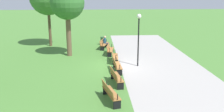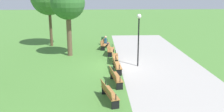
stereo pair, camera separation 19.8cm
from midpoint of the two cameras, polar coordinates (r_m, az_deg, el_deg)
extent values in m
plane|color=#477A33|center=(18.22, 0.78, -2.42)|extent=(120.00, 120.00, 0.00)
cube|color=#A39E99|center=(18.74, 10.91, -2.18)|extent=(26.39, 6.10, 0.01)
cube|color=#996633|center=(23.81, -2.05, 2.81)|extent=(1.99, 0.90, 0.04)
cube|color=#996633|center=(23.81, -2.53, 3.39)|extent=(1.91, 0.58, 0.40)
cube|color=black|center=(24.73, -1.58, 2.71)|extent=(0.15, 0.38, 0.43)
cylinder|color=black|center=(24.64, -1.54, 3.60)|extent=(0.05, 0.05, 0.30)
cube|color=black|center=(23.00, -2.54, 1.77)|extent=(0.15, 0.38, 0.43)
cylinder|color=black|center=(22.91, -2.51, 2.73)|extent=(0.05, 0.05, 0.30)
cube|color=#996633|center=(21.54, -0.63, 1.53)|extent=(1.98, 0.72, 0.04)
cube|color=#996633|center=(21.50, -1.16, 2.17)|extent=(1.93, 0.39, 0.40)
cube|color=black|center=(22.47, -0.40, 1.48)|extent=(0.11, 0.38, 0.43)
cylinder|color=black|center=(22.38, -0.35, 2.46)|extent=(0.05, 0.05, 0.30)
cube|color=black|center=(20.71, -0.88, 0.32)|extent=(0.11, 0.38, 0.43)
cylinder|color=black|center=(20.62, -0.83, 1.39)|extent=(0.05, 0.05, 0.30)
cube|color=#996633|center=(19.24, 0.43, -0.09)|extent=(1.96, 0.54, 0.04)
cube|color=#996633|center=(19.18, -0.17, 0.61)|extent=(1.94, 0.20, 0.40)
cube|color=black|center=(20.18, 0.38, -0.07)|extent=(0.08, 0.38, 0.43)
cylinder|color=black|center=(20.08, 0.44, 1.02)|extent=(0.05, 0.05, 0.30)
cube|color=black|center=(18.43, 0.48, -1.52)|extent=(0.08, 0.38, 0.43)
cylinder|color=black|center=(18.32, 0.54, -0.33)|extent=(0.05, 0.05, 0.30)
cube|color=#996633|center=(16.94, 0.98, -2.17)|extent=(1.96, 0.54, 0.04)
cube|color=#996633|center=(16.85, 0.31, -1.40)|extent=(1.94, 0.20, 0.40)
cube|color=black|center=(17.87, 0.61, -2.04)|extent=(0.08, 0.38, 0.43)
cylinder|color=black|center=(17.76, 0.67, -0.82)|extent=(0.05, 0.05, 0.30)
cube|color=black|center=(16.15, 1.38, -3.89)|extent=(0.08, 0.38, 0.43)
cylinder|color=black|center=(16.03, 1.46, -2.55)|extent=(0.05, 0.05, 0.30)
cube|color=#996633|center=(14.67, 0.77, -4.90)|extent=(1.98, 0.72, 0.04)
cube|color=#996633|center=(14.55, 0.00, -4.06)|extent=(1.93, 0.39, 0.40)
cube|color=black|center=(15.58, 0.02, -4.60)|extent=(0.11, 0.38, 0.43)
cylinder|color=black|center=(15.46, 0.10, -3.22)|extent=(0.05, 0.05, 0.30)
cube|color=black|center=(13.92, 1.60, -7.04)|extent=(0.11, 0.38, 0.43)
cylinder|color=black|center=(13.78, 1.69, -5.50)|extent=(0.05, 0.05, 0.30)
cube|color=#996633|center=(12.46, -0.62, -8.58)|extent=(1.99, 0.90, 0.04)
cube|color=#996633|center=(12.31, -1.53, -7.66)|extent=(1.91, 0.58, 0.40)
cube|color=black|center=(13.35, -1.78, -8.02)|extent=(0.15, 0.38, 0.43)
cylinder|color=black|center=(13.21, -1.71, -6.43)|extent=(0.05, 0.05, 0.30)
cube|color=black|center=(11.77, 0.71, -11.30)|extent=(0.15, 0.38, 0.43)
cylinder|color=black|center=(11.60, 0.81, -9.53)|extent=(0.05, 0.05, 0.30)
cube|color=navy|center=(24.05, -1.94, 3.54)|extent=(0.36, 0.27, 0.50)
sphere|color=tan|center=(23.97, -1.91, 4.45)|extent=(0.22, 0.22, 0.22)
cylinder|color=#23232D|center=(24.15, -1.48, 2.94)|extent=(0.21, 0.38, 0.13)
cylinder|color=#23232D|center=(24.16, -1.05, 2.42)|extent=(0.13, 0.13, 0.43)
cylinder|color=#23232D|center=(23.98, -1.57, 2.85)|extent=(0.21, 0.38, 0.13)
cylinder|color=#23232D|center=(23.99, -1.14, 2.33)|extent=(0.13, 0.13, 0.43)
cylinder|color=brown|center=(21.22, -10.33, 4.82)|extent=(0.42, 0.42, 3.60)
sphere|color=#336B2D|center=(20.93, -10.68, 12.19)|extent=(2.84, 2.84, 2.84)
cylinder|color=brown|center=(25.57, -14.56, 6.41)|extent=(0.28, 0.28, 3.74)
cylinder|color=black|center=(17.96, 5.85, 3.12)|extent=(0.10, 0.10, 3.56)
sphere|color=white|center=(17.67, 6.01, 9.24)|extent=(0.32, 0.32, 0.32)
cylinder|color=#2D512D|center=(25.54, -2.41, 3.55)|extent=(0.46, 0.46, 0.83)
camera|label=1|loc=(0.10, -90.31, -0.08)|focal=39.16mm
camera|label=2|loc=(0.10, 89.69, 0.08)|focal=39.16mm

